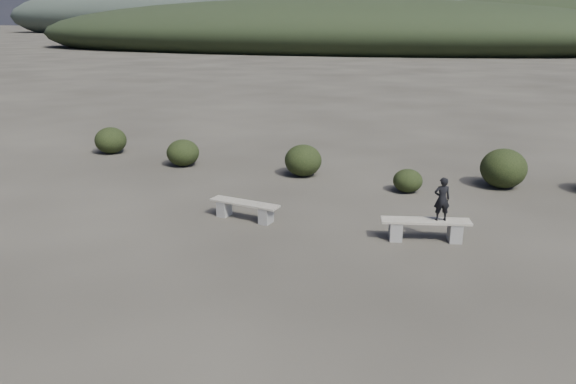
% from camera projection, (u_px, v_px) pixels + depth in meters
% --- Properties ---
extents(ground, '(1200.00, 1200.00, 0.00)m').
position_uv_depth(ground, '(235.00, 307.00, 9.90)').
color(ground, '#302C25').
rests_on(ground, ground).
extents(bench_left, '(1.90, 0.67, 0.47)m').
position_uv_depth(bench_left, '(245.00, 209.00, 14.22)').
color(bench_left, gray).
rests_on(bench_left, ground).
extents(bench_right, '(2.06, 0.90, 0.50)m').
position_uv_depth(bench_right, '(425.00, 228.00, 12.84)').
color(bench_right, gray).
rests_on(bench_right, ground).
extents(seated_person, '(0.43, 0.36, 1.01)m').
position_uv_depth(seated_person, '(442.00, 199.00, 12.61)').
color(seated_person, black).
rests_on(seated_person, bench_right).
extents(shrub_a, '(1.13, 1.13, 0.92)m').
position_uv_depth(shrub_a, '(183.00, 153.00, 19.50)').
color(shrub_a, black).
rests_on(shrub_a, ground).
extents(shrub_b, '(1.20, 1.20, 1.03)m').
position_uv_depth(shrub_b, '(303.00, 160.00, 18.20)').
color(shrub_b, black).
rests_on(shrub_b, ground).
extents(shrub_c, '(0.86, 0.86, 0.69)m').
position_uv_depth(shrub_c, '(408.00, 181.00, 16.50)').
color(shrub_c, black).
rests_on(shrub_c, ground).
extents(shrub_d, '(1.36, 1.36, 1.19)m').
position_uv_depth(shrub_d, '(504.00, 168.00, 16.89)').
color(shrub_d, black).
rests_on(shrub_d, ground).
extents(shrub_f, '(1.18, 1.18, 1.00)m').
position_uv_depth(shrub_f, '(111.00, 140.00, 21.34)').
color(shrub_f, black).
rests_on(shrub_f, ground).
extents(mountain_ridges, '(500.00, 400.00, 56.00)m').
position_uv_depth(mountain_ridges, '(465.00, 10.00, 316.53)').
color(mountain_ridges, black).
rests_on(mountain_ridges, ground).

